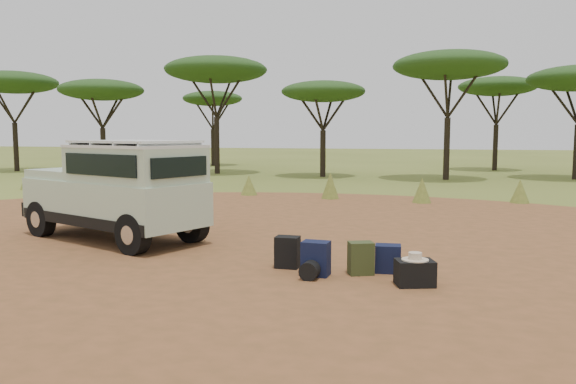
% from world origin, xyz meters
% --- Properties ---
extents(ground, '(140.00, 140.00, 0.00)m').
position_xyz_m(ground, '(0.00, 0.00, 0.00)').
color(ground, '#5A6724').
rests_on(ground, ground).
extents(dirt_clearing, '(23.00, 23.00, 0.01)m').
position_xyz_m(dirt_clearing, '(0.00, 0.00, 0.00)').
color(dirt_clearing, brown).
rests_on(dirt_clearing, ground).
extents(grass_fringe, '(36.60, 1.60, 0.90)m').
position_xyz_m(grass_fringe, '(0.12, 8.67, 0.40)').
color(grass_fringe, '#5A6724').
rests_on(grass_fringe, ground).
extents(acacia_treeline, '(46.70, 13.20, 6.26)m').
position_xyz_m(acacia_treeline, '(0.75, 19.81, 4.87)').
color(acacia_treeline, black).
rests_on(acacia_treeline, ground).
extents(safari_vehicle, '(4.50, 3.13, 2.06)m').
position_xyz_m(safari_vehicle, '(-2.99, 0.51, 0.99)').
color(safari_vehicle, '#AFC5A8').
rests_on(safari_vehicle, ground).
extents(walking_staff, '(0.24, 0.38, 1.65)m').
position_xyz_m(walking_staff, '(-2.37, 0.36, 0.82)').
color(walking_staff, brown).
rests_on(walking_staff, ground).
extents(backpack_black, '(0.38, 0.28, 0.52)m').
position_xyz_m(backpack_black, '(0.98, -0.98, 0.26)').
color(backpack_black, black).
rests_on(backpack_black, ground).
extents(backpack_navy, '(0.43, 0.32, 0.54)m').
position_xyz_m(backpack_navy, '(1.53, -1.37, 0.27)').
color(backpack_navy, '#101933').
rests_on(backpack_navy, ground).
extents(backpack_olive, '(0.44, 0.39, 0.52)m').
position_xyz_m(backpack_olive, '(2.19, -1.13, 0.26)').
color(backpack_olive, '#363D1C').
rests_on(backpack_olive, ground).
extents(duffel_navy, '(0.42, 0.32, 0.45)m').
position_xyz_m(duffel_navy, '(2.59, -0.90, 0.22)').
color(duffel_navy, '#101933').
rests_on(duffel_navy, ground).
extents(hard_case, '(0.62, 0.52, 0.38)m').
position_xyz_m(hard_case, '(3.02, -1.59, 0.19)').
color(hard_case, black).
rests_on(hard_case, ground).
extents(stuff_sack, '(0.30, 0.30, 0.28)m').
position_xyz_m(stuff_sack, '(1.49, -1.61, 0.14)').
color(stuff_sack, black).
rests_on(stuff_sack, ground).
extents(safari_hat, '(0.39, 0.39, 0.11)m').
position_xyz_m(safari_hat, '(3.02, -1.59, 0.42)').
color(safari_hat, beige).
rests_on(safari_hat, hard_case).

